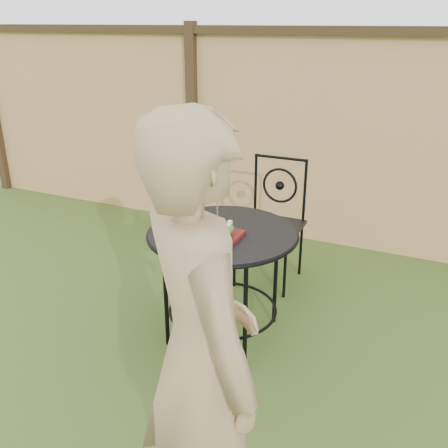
% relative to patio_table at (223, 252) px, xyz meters
% --- Properties ---
extents(ground, '(60.00, 60.00, 0.00)m').
position_rel_patio_table_xyz_m(ground, '(0.21, -0.47, -0.59)').
color(ground, '#274416').
rests_on(ground, ground).
extents(fence, '(8.00, 0.12, 1.90)m').
position_rel_patio_table_xyz_m(fence, '(0.21, 1.72, 0.36)').
color(fence, '#F0B977').
rests_on(fence, ground).
extents(patio_table, '(0.92, 0.92, 0.72)m').
position_rel_patio_table_xyz_m(patio_table, '(0.00, 0.00, 0.00)').
color(patio_table, black).
rests_on(patio_table, ground).
extents(patio_chair, '(0.46, 0.46, 0.95)m').
position_rel_patio_table_xyz_m(patio_chair, '(0.02, 0.85, -0.08)').
color(patio_chair, black).
rests_on(patio_chair, ground).
extents(diner, '(0.73, 0.71, 1.70)m').
position_rel_patio_table_xyz_m(diner, '(0.51, -1.29, 0.26)').
color(diner, tan).
rests_on(diner, ground).
extents(salad_plate, '(0.27, 0.27, 0.02)m').
position_rel_patio_table_xyz_m(salad_plate, '(0.01, -0.11, 0.15)').
color(salad_plate, '#460A10').
rests_on(salad_plate, patio_table).
extents(salad, '(0.21, 0.21, 0.08)m').
position_rel_patio_table_xyz_m(salad, '(0.01, -0.11, 0.20)').
color(salad, '#235614').
rests_on(salad, salad_plate).
extents(fork, '(0.01, 0.01, 0.18)m').
position_rel_patio_table_xyz_m(fork, '(0.02, -0.11, 0.33)').
color(fork, silver).
rests_on(fork, salad).
extents(drinking_glass, '(0.08, 0.08, 0.14)m').
position_rel_patio_table_xyz_m(drinking_glass, '(-0.34, -0.02, 0.21)').
color(drinking_glass, '#0B8678').
rests_on(drinking_glass, patio_table).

